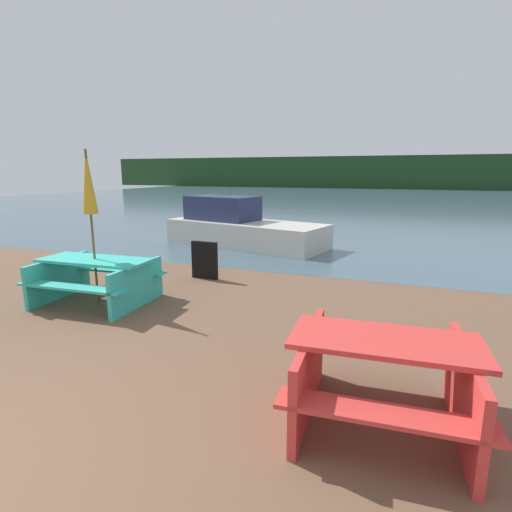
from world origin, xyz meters
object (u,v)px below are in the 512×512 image
at_px(umbrella_gold, 88,184).
at_px(signboard, 205,260).
at_px(boat, 240,227).
at_px(picnic_table_red, 383,374).
at_px(picnic_table_teal, 96,276).

relative_size(umbrella_gold, signboard, 3.26).
relative_size(umbrella_gold, boat, 0.49).
relative_size(boat, signboard, 6.65).
bearing_deg(picnic_table_red, umbrella_gold, 159.98).
bearing_deg(picnic_table_teal, boat, 89.50).
height_order(picnic_table_teal, umbrella_gold, umbrella_gold).
distance_m(umbrella_gold, boat, 5.89).
bearing_deg(picnic_table_red, boat, 121.46).
bearing_deg(picnic_table_teal, signboard, 64.90).
xyz_separation_m(picnic_table_red, signboard, (-3.65, 3.63, -0.08)).
relative_size(picnic_table_red, boat, 0.32).
bearing_deg(umbrella_gold, signboard, 64.90).
bearing_deg(boat, picnic_table_teal, -77.28).
height_order(picnic_table_teal, boat, boat).
xyz_separation_m(picnic_table_teal, umbrella_gold, (-0.00, 0.00, 1.47)).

